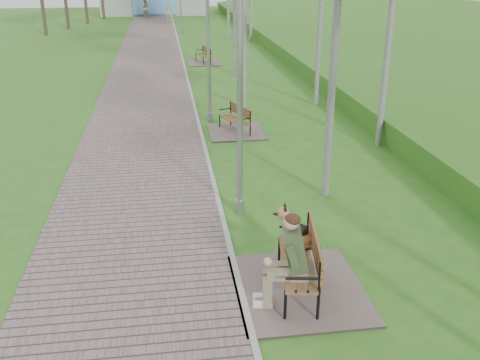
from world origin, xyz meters
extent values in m
cube|color=#635350|center=(-1.75, 21.50, 0.02)|extent=(3.50, 67.00, 0.04)
cube|color=#999993|center=(0.00, 21.50, 0.03)|extent=(0.10, 67.00, 0.05)
cube|color=#4B7B28|center=(12.00, 20.00, 0.00)|extent=(14.00, 70.00, 1.60)
cube|color=#5F97D5|center=(-1.50, 48.40, 1.50)|extent=(4.00, 0.20, 2.60)
cube|color=#635350|center=(0.92, 3.09, 0.02)|extent=(2.01, 2.24, 0.04)
cube|color=brown|center=(0.87, 3.09, 0.50)|extent=(0.76, 1.74, 0.04)
cube|color=brown|center=(1.13, 3.05, 0.81)|extent=(0.30, 1.67, 0.37)
cube|color=#635350|center=(1.05, 11.52, 0.02)|extent=(1.64, 1.82, 0.04)
cube|color=brown|center=(1.00, 11.52, 0.41)|extent=(0.84, 1.43, 0.04)
cube|color=brown|center=(1.21, 11.60, 0.66)|extent=(0.49, 1.30, 0.30)
cube|color=#635350|center=(1.03, 23.40, 0.02)|extent=(1.65, 1.83, 0.04)
cube|color=brown|center=(0.98, 23.40, 0.41)|extent=(0.71, 1.43, 0.04)
cube|color=brown|center=(1.20, 23.45, 0.66)|extent=(0.35, 1.34, 0.30)
cylinder|color=gray|center=(0.39, 5.98, 0.15)|extent=(0.20, 0.20, 0.29)
cylinder|color=gray|center=(0.39, 5.98, 2.44)|extent=(0.12, 0.12, 4.89)
cylinder|color=gray|center=(0.39, 12.91, 0.14)|extent=(0.18, 0.18, 0.27)
cylinder|color=gray|center=(0.39, 12.91, 2.28)|extent=(0.11, 0.11, 4.56)
cylinder|color=gray|center=(0.41, 35.77, 0.16)|extent=(0.21, 0.21, 0.31)
imported|color=white|center=(-0.32, 43.58, 0.81)|extent=(0.61, 0.41, 1.62)
imported|color=#9C9588|center=(-2.39, 46.53, 0.91)|extent=(0.98, 0.81, 1.82)
cylinder|color=silver|center=(2.40, 6.63, 3.60)|extent=(0.19, 0.19, 7.20)
cylinder|color=silver|center=(4.86, 9.74, 3.78)|extent=(0.16, 0.16, 7.56)
camera|label=1|loc=(-1.02, -3.88, 4.84)|focal=40.00mm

